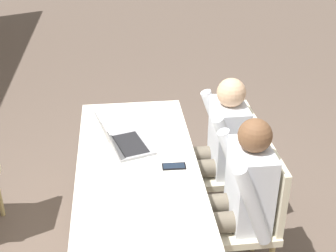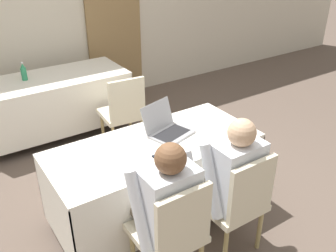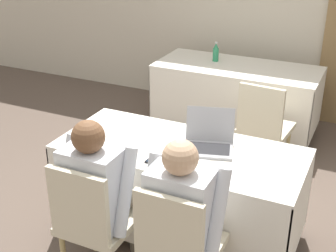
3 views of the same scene
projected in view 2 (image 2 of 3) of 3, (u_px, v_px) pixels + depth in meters
The scene contains 16 objects.
ground_plane at pixel (156, 214), 3.37m from camera, with size 24.00×24.00×0.00m, color brown.
wall_back at pixel (41, 11), 4.71m from camera, with size 12.00×0.06×2.70m.
curtain_panel at pixel (113, 6), 5.15m from camera, with size 0.82×0.04×2.65m.
conference_table_near at pixel (155, 162), 3.11m from camera, with size 1.74×0.77×0.73m.
conference_table_far at pixel (53, 91), 4.46m from camera, with size 1.74×0.77×0.73m.
laptop at pixel (167, 129), 3.15m from camera, with size 0.42×0.41×0.25m.
cell_phone at pixel (160, 159), 2.81m from camera, with size 0.08×0.15×0.01m.
paper_beside_laptop at pixel (220, 135), 3.15m from camera, with size 0.31×0.35×0.00m.
paper_centre_table at pixel (167, 137), 3.12m from camera, with size 0.21×0.30×0.00m.
paper_left_edge at pixel (117, 163), 2.78m from camera, with size 0.24×0.32×0.00m.
water_bottle at pixel (24, 72), 4.25m from camera, with size 0.06×0.06×0.21m.
chair_near_left at pixel (172, 232), 2.49m from camera, with size 0.44×0.44×0.89m.
chair_near_right at pixel (237, 200), 2.77m from camera, with size 0.44×0.44×0.89m.
chair_far_spare at pixel (123, 110), 4.14m from camera, with size 0.48×0.48×0.89m.
person_checkered_shirt at pixel (164, 204), 2.49m from camera, with size 0.50×0.52×1.15m.
person_white_shirt at pixel (230, 176), 2.77m from camera, with size 0.50×0.52×1.15m.
Camera 2 is at (-1.35, -2.23, 2.27)m, focal length 40.00 mm.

